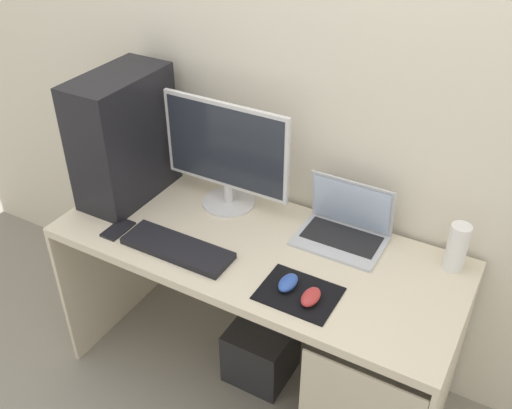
# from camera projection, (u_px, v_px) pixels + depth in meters

# --- Properties ---
(ground_plane) EXTENTS (8.00, 8.00, 0.00)m
(ground_plane) POSITION_uv_depth(u_px,v_px,m) (256.00, 376.00, 2.54)
(ground_plane) COLOR gray
(wall_back) EXTENTS (4.00, 0.05, 2.60)m
(wall_back) POSITION_uv_depth(u_px,v_px,m) (305.00, 67.00, 2.07)
(wall_back) COLOR beige
(wall_back) RESTS_ON ground_plane
(desk) EXTENTS (1.53, 0.63, 0.73)m
(desk) POSITION_uv_depth(u_px,v_px,m) (259.00, 277.00, 2.19)
(desk) COLOR beige
(desk) RESTS_ON ground_plane
(pc_tower) EXTENTS (0.22, 0.43, 0.52)m
(pc_tower) POSITION_uv_depth(u_px,v_px,m) (124.00, 137.00, 2.28)
(pc_tower) COLOR black
(pc_tower) RESTS_ON desk
(monitor) EXTENTS (0.54, 0.22, 0.45)m
(monitor) POSITION_uv_depth(u_px,v_px,m) (226.00, 155.00, 2.22)
(monitor) COLOR silver
(monitor) RESTS_ON desk
(laptop) EXTENTS (0.32, 0.23, 0.23)m
(laptop) POSITION_uv_depth(u_px,v_px,m) (344.00, 228.00, 2.14)
(laptop) COLOR #B7BCC6
(laptop) RESTS_ON desk
(speaker) EXTENTS (0.07, 0.07, 0.18)m
(speaker) POSITION_uv_depth(u_px,v_px,m) (457.00, 247.00, 1.97)
(speaker) COLOR white
(speaker) RESTS_ON desk
(keyboard) EXTENTS (0.42, 0.14, 0.02)m
(keyboard) POSITION_uv_depth(u_px,v_px,m) (177.00, 248.00, 2.09)
(keyboard) COLOR black
(keyboard) RESTS_ON desk
(mousepad) EXTENTS (0.26, 0.20, 0.00)m
(mousepad) POSITION_uv_depth(u_px,v_px,m) (299.00, 293.00, 1.91)
(mousepad) COLOR black
(mousepad) RESTS_ON desk
(mouse_left) EXTENTS (0.06, 0.10, 0.03)m
(mouse_left) POSITION_uv_depth(u_px,v_px,m) (288.00, 283.00, 1.92)
(mouse_left) COLOR #2D51B2
(mouse_left) RESTS_ON mousepad
(mouse_right) EXTENTS (0.06, 0.10, 0.03)m
(mouse_right) POSITION_uv_depth(u_px,v_px,m) (311.00, 297.00, 1.87)
(mouse_right) COLOR #B23333
(mouse_right) RESTS_ON mousepad
(cell_phone) EXTENTS (0.07, 0.13, 0.01)m
(cell_phone) POSITION_uv_depth(u_px,v_px,m) (118.00, 229.00, 2.20)
(cell_phone) COLOR black
(cell_phone) RESTS_ON desk
(subwoofer) EXTENTS (0.26, 0.26, 0.26)m
(subwoofer) POSITION_uv_depth(u_px,v_px,m) (261.00, 351.00, 2.49)
(subwoofer) COLOR #232326
(subwoofer) RESTS_ON ground_plane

